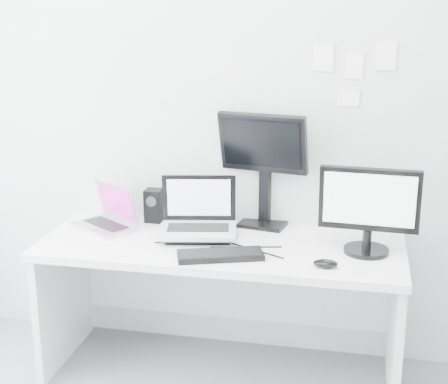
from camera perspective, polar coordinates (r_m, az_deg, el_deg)
The scene contains 13 objects.
back_wall at distance 3.53m, azimuth 0.91°, elevation 7.13°, with size 3.60×3.60×0.00m, color silver.
desk at distance 3.49m, azimuth -0.26°, elevation -9.95°, with size 1.80×0.70×0.73m, color white.
macbook at distance 3.58m, azimuth -10.24°, elevation -1.23°, with size 0.32×0.24×0.24m, color #ADACB1.
speaker at distance 3.66m, azimuth -5.97°, elevation -1.15°, with size 0.09×0.09×0.18m, color black.
dell_laptop at distance 3.36m, azimuth -2.23°, elevation -1.44°, with size 0.38×0.29×0.32m, color silver.
rear_monitor at distance 3.51m, azimuth 3.38°, elevation 1.98°, with size 0.46×0.17×0.63m, color black.
samsung_monitor at distance 3.23m, azimuth 12.17°, elevation -1.47°, with size 0.47×0.22×0.43m, color black.
keyboard at distance 3.16m, azimuth -0.32°, elevation -5.38°, with size 0.40×0.14×0.03m, color black.
mouse at distance 3.08m, azimuth 8.60°, elevation -6.01°, with size 0.11×0.07×0.04m, color black.
wall_note_0 at distance 3.43m, azimuth 8.45°, elevation 11.25°, with size 0.10×0.00×0.14m, color white.
wall_note_1 at distance 3.43m, azimuth 10.97°, elevation 10.46°, with size 0.09×0.00×0.13m, color white.
wall_note_2 at distance 3.43m, azimuth 13.56°, elevation 11.15°, with size 0.10×0.00×0.14m, color white.
wall_note_3 at distance 3.45m, azimuth 10.49°, elevation 7.84°, with size 0.11×0.00×0.08m, color white.
Camera 1 is at (0.65, -1.82, 1.90)m, focal length 53.93 mm.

